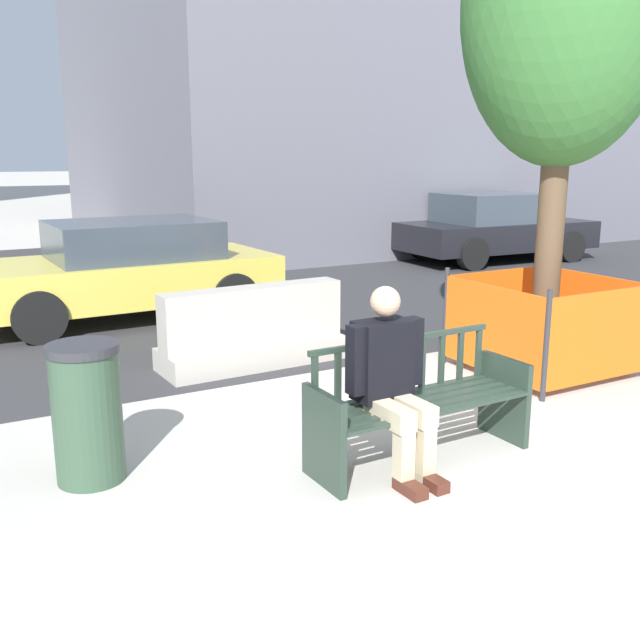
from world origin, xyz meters
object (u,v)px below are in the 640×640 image
Objects in this scene: street_bench at (419,407)px; street_tree at (567,8)px; jersey_barrier_centre at (253,333)px; car_taxi_near at (126,269)px; construction_fence at (544,322)px; trash_bin at (87,413)px; car_sedan_mid at (494,227)px; seated_person at (391,377)px.

street_bench is 0.34× the size of street_tree.
car_taxi_near is (-0.59, 2.91, 0.33)m from jersey_barrier_centre.
trash_bin is at bearing -175.79° from construction_fence.
jersey_barrier_centre is at bearing 146.53° from construction_fence.
street_tree reaches higher than car_sedan_mid.
car_taxi_near is 4.22× the size of trash_bin.
street_tree is at bearing -55.85° from car_taxi_near.
jersey_barrier_centre is 0.40× the size of street_tree.
seated_person reaches higher than construction_fence.
car_sedan_mid is at bearing 43.65° from seated_person.
car_taxi_near reaches higher than seated_person.
car_sedan_mid is (5.04, 6.21, -2.82)m from street_tree.
car_sedan_mid is at bearing 31.09° from jersey_barrier_centre.
street_tree reaches higher than car_taxi_near.
construction_fence is 4.64m from trash_bin.
seated_person is 1.36× the size of trash_bin.
street_bench is 5.78m from car_taxi_near.
seated_person is 0.65× the size of jersey_barrier_centre.
street_bench is 1.17× the size of construction_fence.
street_bench is 2.32m from trash_bin.
street_bench is 1.76× the size of trash_bin.
car_sedan_mid is (7.55, 4.55, 0.36)m from jersey_barrier_centre.
car_sedan_mid is at bearing 34.14° from trash_bin.
car_taxi_near is at bearing 96.41° from street_bench.
construction_fence is at bearing -55.85° from car_taxi_near.
street_bench is at bearing -83.59° from car_taxi_near.
construction_fence is 8.00m from car_sedan_mid.
seated_person is at bearing -25.32° from trash_bin.
car_sedan_mid is 4.33× the size of trash_bin.
street_tree is at bearing 4.21° from trash_bin.
construction_fence is at bearing 23.95° from seated_person.
car_sedan_mid is (5.04, 6.21, 0.18)m from construction_fence.
street_bench is at bearing -154.68° from construction_fence.
street_tree is at bearing 23.95° from seated_person.
car_taxi_near is at bearing 72.74° from trash_bin.
car_taxi_near is (-3.10, 4.57, 0.15)m from construction_fence.
construction_fence is at bearing 4.21° from trash_bin.
street_bench reaches higher than jersey_barrier_centre.
street_tree is (2.46, 1.16, 3.12)m from street_bench.
construction_fence is at bearing -129.04° from car_sedan_mid.
street_bench is 0.84× the size of jersey_barrier_centre.
car_taxi_near is at bearing 101.44° from jersey_barrier_centre.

